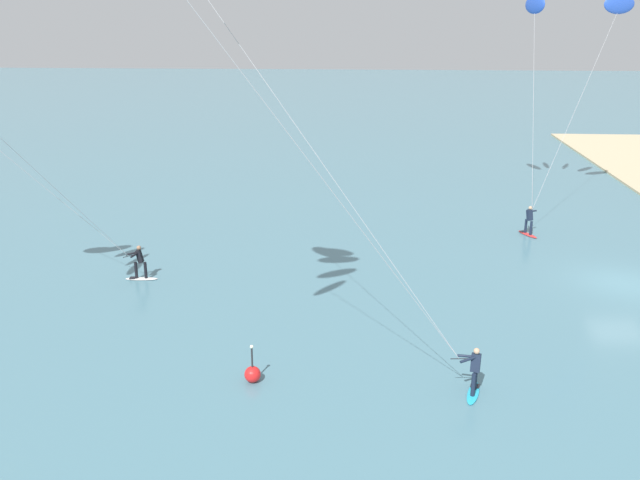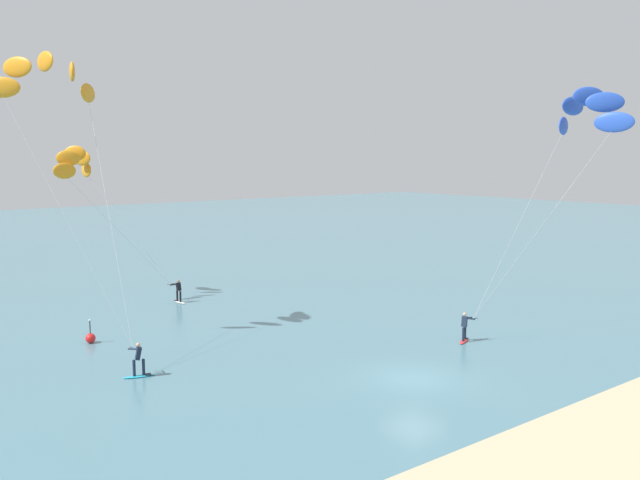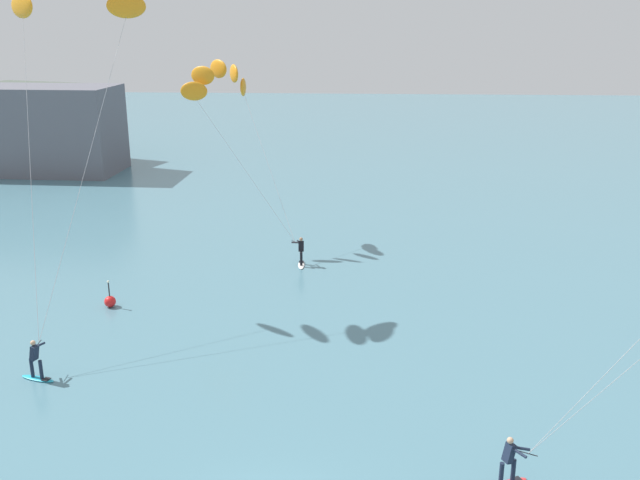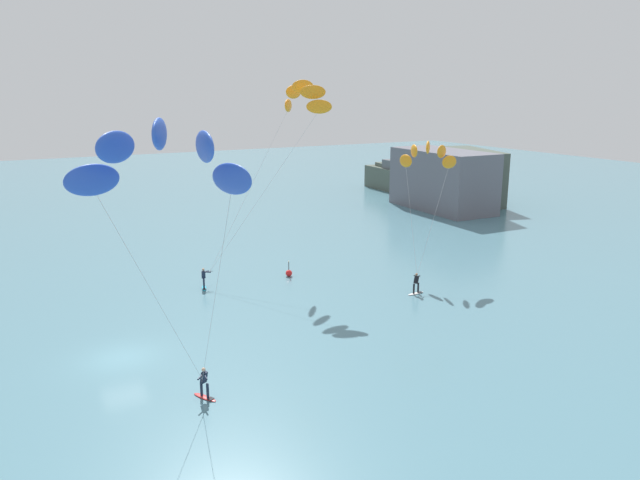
% 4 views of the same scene
% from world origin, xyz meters
% --- Properties ---
extents(kitesurfer_mid_water, '(7.60, 7.76, 11.21)m').
position_xyz_m(kitesurfer_mid_water, '(-6.08, 26.94, 9.63)').
color(kitesurfer_mid_water, white).
rests_on(kitesurfer_mid_water, ground).
extents(kitesurfer_far_out, '(6.46, 10.93, 16.19)m').
position_xyz_m(kitesurfer_far_out, '(-10.92, 17.35, 14.34)').
color(kitesurfer_far_out, '#23ADD1').
rests_on(kitesurfer_far_out, ground).
extents(marker_buoy, '(0.56, 0.56, 1.38)m').
position_xyz_m(marker_buoy, '(-9.80, 15.65, 0.30)').
color(marker_buoy, red).
rests_on(marker_buoy, ground).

